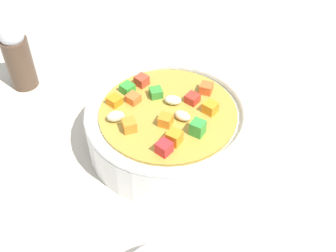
# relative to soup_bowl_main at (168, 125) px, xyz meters

# --- Properties ---
(ground_plane) EXTENTS (1.40, 1.40, 0.02)m
(ground_plane) POSITION_rel_soup_bowl_main_xyz_m (-0.00, 0.00, -0.04)
(ground_plane) COLOR #BAB2A0
(soup_bowl_main) EXTENTS (0.19, 0.19, 0.07)m
(soup_bowl_main) POSITION_rel_soup_bowl_main_xyz_m (0.00, 0.00, 0.00)
(soup_bowl_main) COLOR white
(soup_bowl_main) RESTS_ON ground_plane
(spoon) EXTENTS (0.10, 0.20, 0.01)m
(spoon) POSITION_rel_soup_bowl_main_xyz_m (-0.12, -0.08, -0.03)
(spoon) COLOR silver
(spoon) RESTS_ON ground_plane
(pepper_shaker) EXTENTS (0.04, 0.04, 0.10)m
(pepper_shaker) POSITION_rel_soup_bowl_main_xyz_m (-0.03, -0.23, 0.02)
(pepper_shaker) COLOR #4C3828
(pepper_shaker) RESTS_ON ground_plane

